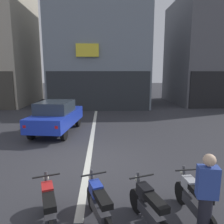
# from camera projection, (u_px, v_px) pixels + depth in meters

# --- Properties ---
(ground_plane) EXTENTS (120.00, 120.00, 0.00)m
(ground_plane) POSITION_uv_depth(u_px,v_px,m) (88.00, 162.00, 7.27)
(ground_plane) COLOR #333338
(lane_centre_line) EXTENTS (0.20, 18.00, 0.01)m
(lane_centre_line) POSITION_uv_depth(u_px,v_px,m) (94.00, 122.00, 13.17)
(lane_centre_line) COLOR silver
(lane_centre_line) RESTS_ON ground
(building_mid_block) EXTENTS (8.60, 9.60, 11.02)m
(building_mid_block) POSITION_uv_depth(u_px,v_px,m) (99.00, 48.00, 20.86)
(building_mid_block) COLOR gray
(building_mid_block) RESTS_ON ground
(building_far_right) EXTENTS (9.24, 7.97, 10.17)m
(building_far_right) POSITION_uv_depth(u_px,v_px,m) (219.00, 53.00, 21.49)
(building_far_right) COLOR #56565B
(building_far_right) RESTS_ON ground
(car_blue_crossing_near) EXTENTS (2.29, 4.30, 1.64)m
(car_blue_crossing_near) POSITION_uv_depth(u_px,v_px,m) (57.00, 116.00, 10.83)
(car_blue_crossing_near) COLOR black
(car_blue_crossing_near) RESTS_ON ground
(motorcycle_red_row_leftmost) EXTENTS (0.67, 1.61, 0.98)m
(motorcycle_red_row_leftmost) POSITION_uv_depth(u_px,v_px,m) (49.00, 207.00, 4.13)
(motorcycle_red_row_leftmost) COLOR black
(motorcycle_red_row_leftmost) RESTS_ON ground
(motorcycle_blue_row_left_mid) EXTENTS (0.68, 1.60, 0.98)m
(motorcycle_blue_row_left_mid) POSITION_uv_depth(u_px,v_px,m) (99.00, 204.00, 4.20)
(motorcycle_blue_row_left_mid) COLOR black
(motorcycle_blue_row_left_mid) RESTS_ON ground
(motorcycle_black_row_centre) EXTENTS (0.66, 1.61, 0.98)m
(motorcycle_black_row_centre) POSITION_uv_depth(u_px,v_px,m) (149.00, 208.00, 4.10)
(motorcycle_black_row_centre) COLOR black
(motorcycle_black_row_centre) RESTS_ON ground
(motorcycle_silver_row_right_mid) EXTENTS (0.55, 1.67, 0.98)m
(motorcycle_silver_row_right_mid) POSITION_uv_depth(u_px,v_px,m) (194.00, 199.00, 4.37)
(motorcycle_silver_row_right_mid) COLOR black
(motorcycle_silver_row_right_mid) RESTS_ON ground
(person_by_motorcycles) EXTENTS (0.39, 0.28, 1.67)m
(person_by_motorcycles) POSITION_uv_depth(u_px,v_px,m) (206.00, 197.00, 3.76)
(person_by_motorcycles) COLOR #23232D
(person_by_motorcycles) RESTS_ON ground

